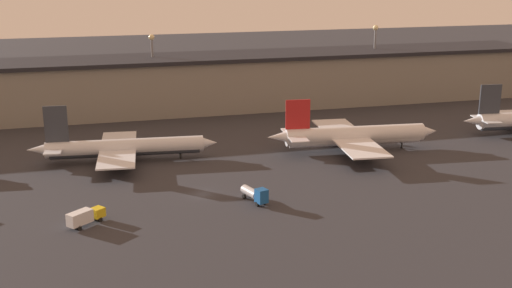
{
  "coord_description": "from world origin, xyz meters",
  "views": [
    {
      "loc": [
        -21.42,
        -121.87,
        45.96
      ],
      "look_at": [
        14.87,
        13.03,
        6.0
      ],
      "focal_mm": 45.0,
      "sensor_mm": 36.0,
      "label": 1
    }
  ],
  "objects_px": {
    "airplane_2": "(353,136)",
    "service_vehicle_4": "(255,194)",
    "service_vehicle_2": "(85,217)",
    "airplane_1": "(123,148)"
  },
  "relations": [
    {
      "from": "service_vehicle_2",
      "to": "service_vehicle_4",
      "type": "height_order",
      "value": "service_vehicle_4"
    },
    {
      "from": "airplane_2",
      "to": "service_vehicle_4",
      "type": "distance_m",
      "value": 43.63
    },
    {
      "from": "airplane_1",
      "to": "airplane_2",
      "type": "bearing_deg",
      "value": -0.46
    },
    {
      "from": "service_vehicle_2",
      "to": "service_vehicle_4",
      "type": "xyz_separation_m",
      "value": [
        32.59,
        3.24,
        0.01
      ]
    },
    {
      "from": "airplane_2",
      "to": "airplane_1",
      "type": "bearing_deg",
      "value": 179.54
    },
    {
      "from": "airplane_1",
      "to": "service_vehicle_2",
      "type": "relative_size",
      "value": 6.29
    },
    {
      "from": "airplane_1",
      "to": "service_vehicle_4",
      "type": "xyz_separation_m",
      "value": [
        23.22,
        -34.06,
        -1.69
      ]
    },
    {
      "from": "airplane_2",
      "to": "service_vehicle_2",
      "type": "distance_m",
      "value": 72.91
    },
    {
      "from": "airplane_2",
      "to": "service_vehicle_2",
      "type": "xyz_separation_m",
      "value": [
        -65.68,
        -31.59,
        -2.13
      ]
    },
    {
      "from": "airplane_2",
      "to": "service_vehicle_2",
      "type": "bearing_deg",
      "value": -148.99
    }
  ]
}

